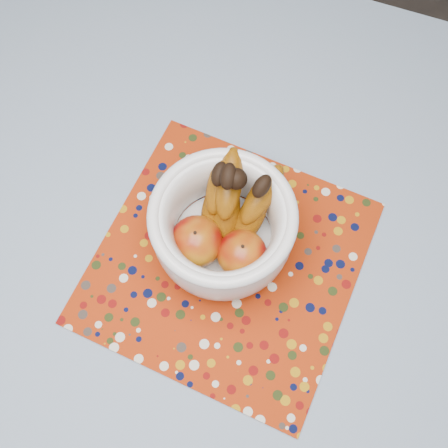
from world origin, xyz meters
TOP-DOWN VIEW (x-y plane):
  - table at (0.00, 0.00)m, footprint 1.20×1.20m
  - tablecloth at (0.00, 0.00)m, footprint 1.32×1.32m
  - placemat at (0.05, 0.05)m, footprint 0.42×0.42m
  - fruit_bowl at (0.04, 0.09)m, footprint 0.21×0.23m

SIDE VIEW (x-z plane):
  - table at x=0.00m, z-range 0.30..1.05m
  - tablecloth at x=0.00m, z-range 0.75..0.76m
  - placemat at x=0.05m, z-range 0.76..0.76m
  - fruit_bowl at x=0.04m, z-range 0.75..0.92m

